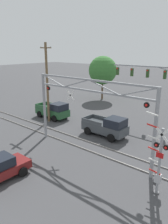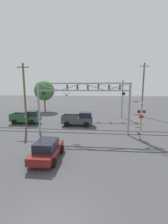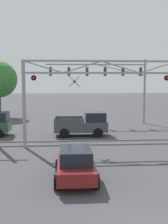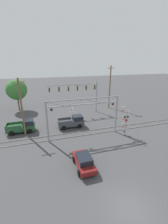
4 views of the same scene
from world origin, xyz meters
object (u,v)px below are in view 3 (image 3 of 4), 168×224
(traffic_signal_span, at_px, (115,77))
(sedan_waiting, at_px, (76,164))
(pickup_truck_lead, at_px, (84,124))
(crossing_gantry, at_px, (101,89))

(traffic_signal_span, xyz_separation_m, sedan_waiting, (-5.10, -17.86, -4.38))
(pickup_truck_lead, distance_m, sedan_waiting, 11.16)
(traffic_signal_span, bearing_deg, crossing_gantry, -105.14)
(pickup_truck_lead, height_order, sedan_waiting, pickup_truck_lead)
(traffic_signal_span, relative_size, pickup_truck_lead, 2.41)
(pickup_truck_lead, bearing_deg, crossing_gantry, -76.48)
(crossing_gantry, bearing_deg, pickup_truck_lead, 103.52)
(pickup_truck_lead, relative_size, sedan_waiting, 1.14)
(traffic_signal_span, distance_m, pickup_truck_lead, 8.87)
(crossing_gantry, xyz_separation_m, traffic_signal_span, (2.95, 10.89, 0.98))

